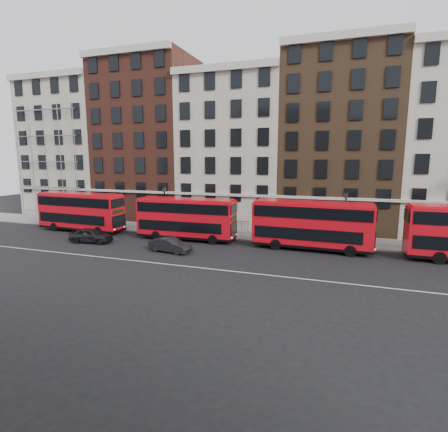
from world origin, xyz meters
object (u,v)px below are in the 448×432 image
(bus_c, at_px, (311,224))
(car_rear, at_px, (91,235))
(traffic_light, at_px, (448,228))
(bus_a, at_px, (81,211))
(bus_b, at_px, (186,218))
(car_front, at_px, (170,245))

(bus_c, relative_size, car_rear, 2.51)
(traffic_light, bearing_deg, car_rear, -169.42)
(bus_a, distance_m, bus_b, 13.45)
(bus_c, distance_m, car_front, 13.20)
(bus_a, bearing_deg, bus_c, 2.76)
(car_rear, distance_m, car_front, 9.33)
(car_front, bearing_deg, traffic_light, -65.36)
(bus_a, bearing_deg, traffic_light, 5.64)
(bus_b, relative_size, car_front, 2.58)
(bus_c, bearing_deg, traffic_light, 11.34)
(bus_c, bearing_deg, bus_b, -178.03)
(car_rear, height_order, traffic_light, traffic_light)
(traffic_light, bearing_deg, bus_b, -175.52)
(car_front, xyz_separation_m, traffic_light, (23.61, 6.83, 1.78))
(bus_a, height_order, car_rear, bus_a)
(bus_b, distance_m, traffic_light, 24.36)
(bus_b, relative_size, car_rear, 2.40)
(bus_b, xyz_separation_m, car_rear, (-8.62, -4.25, -1.60))
(car_rear, bearing_deg, bus_b, -69.35)
(bus_b, xyz_separation_m, bus_c, (12.79, 0.00, 0.11))
(bus_b, distance_m, car_rear, 9.75)
(bus_b, height_order, car_rear, bus_b)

